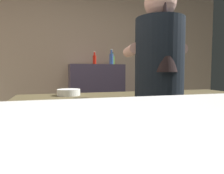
{
  "coord_description": "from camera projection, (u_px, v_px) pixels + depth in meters",
  "views": [
    {
      "loc": [
        -0.39,
        -1.2,
        1.11
      ],
      "look_at": [
        -0.26,
        -0.75,
        1.07
      ],
      "focal_mm": 33.34,
      "sensor_mm": 36.0,
      "label": 1
    }
  ],
  "objects": [
    {
      "name": "back_shelf",
      "position": [
        96.0,
        104.0,
        3.21
      ],
      "size": [
        0.82,
        0.36,
        1.22
      ],
      "primitive_type": "cube",
      "color": "#3C3243",
      "rests_on": "ground"
    },
    {
      "name": "bottle_olive_oil",
      "position": [
        112.0,
        60.0,
        3.29
      ],
      "size": [
        0.07,
        0.07,
        0.19
      ],
      "color": "#4C872B",
      "rests_on": "back_shelf"
    },
    {
      "name": "mixing_bowl",
      "position": [
        69.0,
        92.0,
        1.85
      ],
      "size": [
        0.2,
        0.2,
        0.06
      ],
      "primitive_type": "cylinder",
      "color": "silver",
      "rests_on": "prep_counter"
    },
    {
      "name": "bottle_vinegar",
      "position": [
        111.0,
        59.0,
        3.19
      ],
      "size": [
        0.06,
        0.06,
        0.23
      ],
      "color": "#345494",
      "rests_on": "back_shelf"
    },
    {
      "name": "knife_block",
      "position": [
        169.0,
        82.0,
        2.14
      ],
      "size": [
        0.1,
        0.08,
        0.28
      ],
      "color": "brown",
      "rests_on": "prep_counter"
    },
    {
      "name": "chefs_knife",
      "position": [
        164.0,
        94.0,
        1.95
      ],
      "size": [
        0.24,
        0.05,
        0.01
      ],
      "primitive_type": "cube",
      "rotation": [
        0.0,
        0.0,
        -0.07
      ],
      "color": "silver",
      "rests_on": "prep_counter"
    },
    {
      "name": "prep_counter",
      "position": [
        135.0,
        142.0,
        1.95
      ],
      "size": [
        2.1,
        0.6,
        0.9
      ],
      "primitive_type": "cube",
      "color": "#493F27",
      "rests_on": "ground"
    },
    {
      "name": "bartender",
      "position": [
        159.0,
        89.0,
        1.47
      ],
      "size": [
        0.47,
        0.54,
        1.69
      ],
      "rotation": [
        0.0,
        0.0,
        1.39
      ],
      "color": "#31372F",
      "rests_on": "ground"
    },
    {
      "name": "wall_back",
      "position": [
        76.0,
        57.0,
        3.35
      ],
      "size": [
        5.2,
        0.1,
        2.7
      ],
      "primitive_type": "cube",
      "color": "#957B62",
      "rests_on": "ground"
    },
    {
      "name": "bottle_hot_sauce",
      "position": [
        94.0,
        60.0,
        3.22
      ],
      "size": [
        0.05,
        0.05,
        0.2
      ],
      "color": "red",
      "rests_on": "back_shelf"
    }
  ]
}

